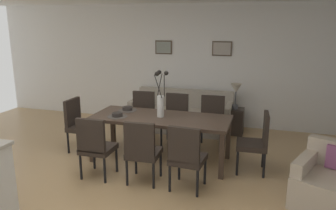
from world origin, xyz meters
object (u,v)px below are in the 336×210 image
Objects in this scene: bowl_near_right at (127,108)px; armchair at (333,183)px; dining_chair_head_west at (79,122)px; dining_chair_head_east at (257,140)px; dining_chair_near_right at (142,114)px; dining_chair_mid_right at (212,119)px; framed_picture_left at (164,47)px; side_table at (234,121)px; sofa at (182,116)px; dining_chair_near_left at (95,145)px; dining_table at (161,121)px; dining_chair_far_right at (175,116)px; bowl_near_left at (117,114)px; table_lamp at (236,90)px; dining_chair_mid_left at (186,155)px; centerpiece_vase at (161,99)px; dining_chair_far_left at (142,149)px; framed_picture_center at (222,49)px.

armchair is at bearing -16.09° from bowl_near_right.
dining_chair_head_west is 1.00× the size of dining_chair_head_east.
dining_chair_near_right and dining_chair_mid_right have the same top height.
side_table is at bearing -15.50° from framed_picture_left.
sofa is 5.49× the size of framed_picture_left.
armchair is (0.94, -0.70, -0.23)m from dining_chair_head_east.
sofa is (1.42, 1.69, -0.23)m from dining_chair_head_west.
dining_chair_near_left is 0.88× the size of armchair.
dining_table is at bearing -127.87° from dining_chair_mid_right.
dining_chair_near_left is 1.00× the size of dining_chair_far_right.
side_table is at bearing 48.97° from bowl_near_left.
bowl_near_left reaches higher than dining_table.
sofa is at bearing 133.05° from dining_chair_mid_right.
table_lamp reaches higher than side_table.
sofa reaches higher than side_table.
sofa is at bearing 73.17° from bowl_near_left.
bowl_near_left is (-0.67, -1.06, 0.27)m from dining_chair_far_right.
table_lamp is 0.49× the size of armchair.
dining_chair_mid_left reaches higher than bowl_near_left.
bowl_near_left reaches higher than side_table.
dining_table is at bearing -87.05° from sofa.
armchair is at bearing -42.96° from framed_picture_left.
sofa is at bearing 92.95° from dining_table.
framed_picture_left is at bearing 164.50° from side_table.
framed_picture_left is (0.05, 3.06, 1.16)m from dining_chair_near_left.
dining_chair_head_west is at bearing 169.93° from armchair.
dining_chair_far_right reaches higher than bowl_near_right.
centerpiece_vase reaches higher than dining_chair_far_right.
centerpiece_vase is 1.44× the size of table_lamp.
bowl_near_right is at bearing 88.45° from dining_chair_near_left.
dining_chair_far_left reaches higher than side_table.
table_lamp is (-0.50, 1.72, 0.38)m from dining_chair_head_east.
dining_chair_far_right is (0.70, 1.74, 0.00)m from dining_chair_near_left.
dining_chair_near_left is at bearing -158.07° from dining_chair_head_east.
dining_chair_head_west is 0.88× the size of armchair.
sofa is (-0.09, 0.84, -0.23)m from dining_chair_far_right.
armchair is at bearing -15.89° from dining_table.
bowl_near_left is (0.03, 0.68, 0.27)m from dining_chair_near_left.
dining_chair_mid_right is 0.94m from side_table.
framed_picture_left is (-0.55, 0.48, 1.39)m from sofa.
centerpiece_vase is at bearing -120.42° from table_lamp.
sofa reaches higher than armchair.
dining_chair_mid_right is 5.41× the size of bowl_near_right.
centerpiece_vase is at bearing -0.16° from dining_chair_head_west.
dining_chair_mid_right is at bearing 68.74° from dining_chair_far_left.
side_table is at bearing 180.00° from table_lamp.
dining_chair_mid_right is at bearing 1.28° from dining_chair_far_right.
dining_chair_far_left and dining_chair_head_west have the same top height.
dining_chair_near_right is 2.18m from framed_picture_center.
side_table is (1.10, 0.03, -0.02)m from sofa.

